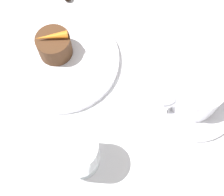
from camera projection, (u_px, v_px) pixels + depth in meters
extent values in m
plane|color=white|center=(60.00, 74.00, 0.62)|extent=(3.00, 3.00, 0.00)
cylinder|color=white|center=(62.00, 60.00, 0.63)|extent=(0.23, 0.23, 0.01)
torus|color=#999EA8|center=(62.00, 59.00, 0.62)|extent=(0.22, 0.22, 0.00)
cylinder|color=white|center=(194.00, 101.00, 0.59)|extent=(0.16, 0.16, 0.01)
torus|color=#999EA8|center=(194.00, 100.00, 0.59)|extent=(0.15, 0.15, 0.00)
cylinder|color=white|center=(197.00, 93.00, 0.56)|extent=(0.09, 0.09, 0.07)
cylinder|color=brown|center=(197.00, 92.00, 0.55)|extent=(0.08, 0.08, 0.05)
torus|color=white|center=(170.00, 102.00, 0.55)|extent=(0.03, 0.01, 0.04)
cube|color=silver|center=(169.00, 94.00, 0.59)|extent=(0.04, 0.07, 0.00)
ellipsoid|color=silver|center=(169.00, 119.00, 0.57)|extent=(0.02, 0.03, 0.00)
cylinder|color=silver|center=(81.00, 161.00, 0.55)|extent=(0.07, 0.07, 0.01)
cylinder|color=silver|center=(80.00, 158.00, 0.53)|extent=(0.01, 0.01, 0.04)
cylinder|color=silver|center=(76.00, 151.00, 0.48)|extent=(0.07, 0.07, 0.07)
cylinder|color=#470A14|center=(77.00, 153.00, 0.50)|extent=(0.06, 0.06, 0.04)
cylinder|color=#4C2D19|center=(54.00, 46.00, 0.60)|extent=(0.07, 0.07, 0.05)
cone|color=orange|center=(51.00, 36.00, 0.57)|extent=(0.06, 0.03, 0.01)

